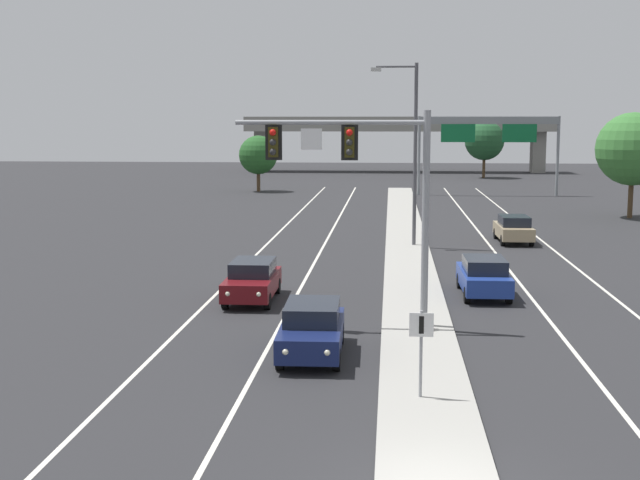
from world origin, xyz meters
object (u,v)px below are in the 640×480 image
(car_oncoming_darkred, at_px, (252,280))
(car_receding_tan, at_px, (514,229))
(street_lamp_median, at_px, (411,143))
(car_oncoming_navy, at_px, (312,329))
(overhead_signal_mast, at_px, (365,173))
(tree_far_right_a, at_px, (484,140))
(tree_far_left_c, at_px, (258,155))
(median_sign_post, at_px, (421,341))
(tree_far_right_c, at_px, (633,149))
(highway_sign_gantry, at_px, (489,130))
(car_receding_blue, at_px, (484,276))

(car_oncoming_darkred, xyz_separation_m, car_receding_tan, (12.51, 17.18, 0.00))
(street_lamp_median, xyz_separation_m, car_oncoming_navy, (-3.41, -22.45, -4.97))
(overhead_signal_mast, height_order, car_oncoming_navy, overhead_signal_mast)
(street_lamp_median, relative_size, tree_far_right_a, 1.40)
(tree_far_left_c, bearing_deg, car_receding_tan, -59.54)
(overhead_signal_mast, height_order, median_sign_post, overhead_signal_mast)
(tree_far_right_a, bearing_deg, tree_far_right_c, -82.41)
(street_lamp_median, bearing_deg, highway_sign_gantry, 76.81)
(street_lamp_median, bearing_deg, overhead_signal_mast, -95.93)
(overhead_signal_mast, relative_size, tree_far_right_a, 1.01)
(tree_far_left_c, bearing_deg, street_lamp_median, -68.81)
(overhead_signal_mast, bearing_deg, median_sign_post, -77.63)
(overhead_signal_mast, height_order, street_lamp_median, street_lamp_median)
(overhead_signal_mast, xyz_separation_m, median_sign_post, (1.66, -7.57, -3.71))
(street_lamp_median, height_order, car_receding_blue, street_lamp_median)
(car_receding_tan, bearing_deg, tree_far_left_c, 120.46)
(median_sign_post, height_order, highway_sign_gantry, highway_sign_gantry)
(median_sign_post, height_order, tree_far_left_c, tree_far_left_c)
(tree_far_right_c, xyz_separation_m, tree_far_left_c, (-30.71, 21.15, -1.34))
(street_lamp_median, distance_m, highway_sign_gantry, 35.26)
(car_receding_blue, bearing_deg, street_lamp_median, 101.51)
(overhead_signal_mast, height_order, car_receding_tan, overhead_signal_mast)
(street_lamp_median, height_order, car_receding_tan, street_lamp_median)
(median_sign_post, bearing_deg, highway_sign_gantry, 82.18)
(street_lamp_median, xyz_separation_m, tree_far_left_c, (-14.38, 37.09, -2.13))
(car_receding_blue, height_order, tree_far_right_c, tree_far_right_c)
(car_oncoming_navy, distance_m, tree_far_right_a, 83.65)
(car_receding_tan, height_order, tree_far_left_c, tree_far_left_c)
(median_sign_post, relative_size, car_receding_blue, 0.49)
(car_oncoming_darkred, height_order, tree_far_left_c, tree_far_left_c)
(median_sign_post, relative_size, car_oncoming_darkred, 0.49)
(median_sign_post, xyz_separation_m, tree_far_right_a, (10.77, 86.47, 3.07))
(overhead_signal_mast, distance_m, tree_far_right_a, 79.88)
(tree_far_right_c, bearing_deg, car_oncoming_navy, -117.21)
(car_oncoming_navy, height_order, tree_far_right_c, tree_far_right_c)
(car_receding_blue, distance_m, highway_sign_gantry, 48.07)
(car_oncoming_navy, height_order, highway_sign_gantry, highway_sign_gantry)
(tree_far_right_a, bearing_deg, highway_sign_gantry, -95.39)
(car_receding_blue, xyz_separation_m, tree_far_right_c, (13.65, 29.08, 4.19))
(street_lamp_median, relative_size, car_receding_tan, 2.23)
(overhead_signal_mast, xyz_separation_m, highway_sign_gantry, (10.02, 53.28, 0.87))
(car_oncoming_darkred, distance_m, tree_far_left_c, 52.58)
(highway_sign_gantry, height_order, tree_far_right_a, highway_sign_gantry)
(street_lamp_median, height_order, tree_far_left_c, street_lamp_median)
(street_lamp_median, bearing_deg, car_oncoming_navy, -98.63)
(car_oncoming_darkred, distance_m, tree_far_right_a, 76.76)
(tree_far_right_a, bearing_deg, median_sign_post, -97.10)
(median_sign_post, xyz_separation_m, car_receding_tan, (6.35, 28.89, -0.77))
(car_oncoming_darkred, xyz_separation_m, tree_far_right_c, (22.80, 30.76, 4.19))
(street_lamp_median, distance_m, tree_far_right_a, 60.87)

